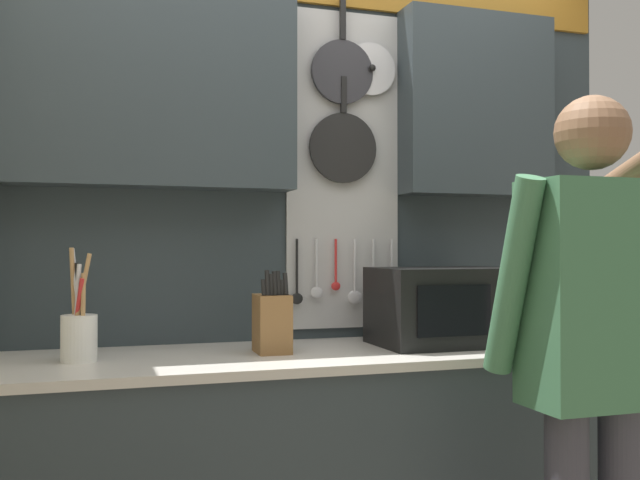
# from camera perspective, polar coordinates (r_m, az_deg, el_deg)

# --- Properties ---
(back_wall_unit) EXTENTS (2.71, 0.20, 2.45)m
(back_wall_unit) POSITION_cam_1_polar(r_m,az_deg,el_deg) (2.76, -1.90, 4.30)
(back_wall_unit) COLOR #2D383D
(back_wall_unit) RESTS_ON ground_plane
(microwave) EXTENTS (0.50, 0.35, 0.28)m
(microwave) POSITION_cam_1_polar(r_m,az_deg,el_deg) (2.66, 9.96, -5.24)
(microwave) COLOR black
(microwave) RESTS_ON base_cabinet_counter
(knife_block) EXTENTS (0.11, 0.15, 0.28)m
(knife_block) POSITION_cam_1_polar(r_m,az_deg,el_deg) (2.43, -3.84, -6.58)
(knife_block) COLOR brown
(knife_block) RESTS_ON base_cabinet_counter
(utensil_crock) EXTENTS (0.11, 0.11, 0.36)m
(utensil_crock) POSITION_cam_1_polar(r_m,az_deg,el_deg) (2.36, -18.73, -7.00)
(utensil_crock) COLOR white
(utensil_crock) RESTS_ON base_cabinet_counter
(person) EXTENTS (0.54, 0.65, 1.72)m
(person) POSITION_cam_1_polar(r_m,az_deg,el_deg) (2.17, 20.82, -7.48)
(person) COLOR #383842
(person) RESTS_ON ground_plane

